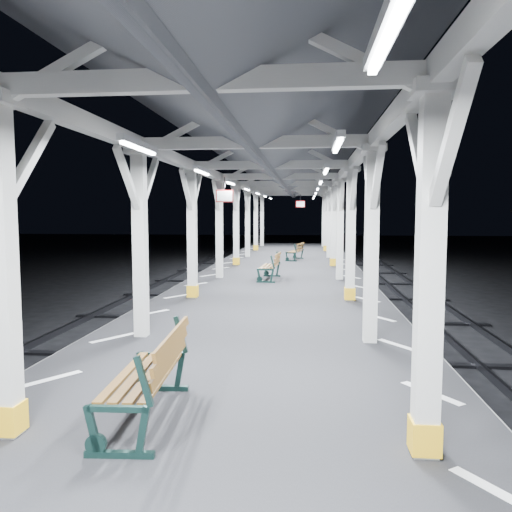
# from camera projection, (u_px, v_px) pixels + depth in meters

# --- Properties ---
(ground) EXTENTS (120.00, 120.00, 0.00)m
(ground) POSITION_uv_depth(u_px,v_px,m) (263.00, 361.00, 10.78)
(ground) COLOR black
(ground) RESTS_ON ground
(platform) EXTENTS (6.00, 50.00, 1.00)m
(platform) POSITION_uv_depth(u_px,v_px,m) (263.00, 338.00, 10.74)
(platform) COLOR black
(platform) RESTS_ON ground
(hazard_stripes_left) EXTENTS (1.00, 48.00, 0.01)m
(hazard_stripes_left) POSITION_uv_depth(u_px,v_px,m) (152.00, 313.00, 10.94)
(hazard_stripes_left) COLOR silver
(hazard_stripes_left) RESTS_ON platform
(hazard_stripes_right) EXTENTS (1.00, 48.00, 0.01)m
(hazard_stripes_right) POSITION_uv_depth(u_px,v_px,m) (379.00, 318.00, 10.44)
(hazard_stripes_right) COLOR silver
(hazard_stripes_right) RESTS_ON platform
(track_left) EXTENTS (2.20, 60.00, 0.16)m
(track_left) POSITION_uv_depth(u_px,v_px,m) (43.00, 351.00, 11.28)
(track_left) COLOR #2D2D33
(track_left) RESTS_ON ground
(track_right) EXTENTS (2.20, 60.00, 0.16)m
(track_right) POSITION_uv_depth(u_px,v_px,m) (505.00, 364.00, 10.27)
(track_right) COLOR #2D2D33
(track_right) RESTS_ON ground
(canopy) EXTENTS (5.40, 49.00, 4.65)m
(canopy) POSITION_uv_depth(u_px,v_px,m) (263.00, 147.00, 10.37)
(canopy) COLOR beige
(canopy) RESTS_ON platform
(bench_near) EXTENTS (0.76, 1.80, 0.95)m
(bench_near) POSITION_uv_depth(u_px,v_px,m) (153.00, 373.00, 5.28)
(bench_near) COLOR black
(bench_near) RESTS_ON platform
(bench_mid) EXTENTS (0.70, 1.65, 0.88)m
(bench_mid) POSITION_uv_depth(u_px,v_px,m) (272.00, 265.00, 16.33)
(bench_mid) COLOR black
(bench_mid) RESTS_ON platform
(bench_far) EXTENTS (0.84, 1.55, 0.80)m
(bench_far) POSITION_uv_depth(u_px,v_px,m) (297.00, 251.00, 23.07)
(bench_far) COLOR black
(bench_far) RESTS_ON platform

